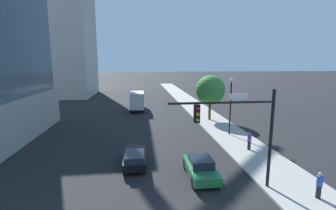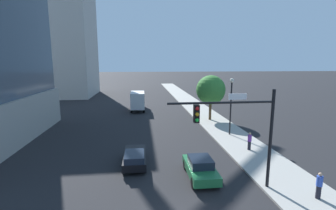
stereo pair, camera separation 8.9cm
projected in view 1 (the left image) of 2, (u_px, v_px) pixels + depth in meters
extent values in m
cube|color=#9E9B93|center=(216.00, 124.00, 31.42)|extent=(4.36, 120.00, 0.15)
cube|color=#B2AFA8|center=(63.00, 33.00, 56.30)|extent=(12.74, 15.65, 29.66)
cube|color=gold|center=(73.00, 9.00, 51.38)|extent=(0.90, 0.90, 38.38)
cylinder|color=black|center=(271.00, 139.00, 14.91)|extent=(0.20, 0.20, 6.24)
cylinder|color=black|center=(222.00, 103.00, 14.13)|extent=(6.42, 0.14, 0.14)
cube|color=black|center=(197.00, 114.00, 14.06)|extent=(0.32, 0.36, 1.05)
sphere|color=red|center=(198.00, 109.00, 13.82)|extent=(0.22, 0.22, 0.22)
sphere|color=orange|center=(198.00, 114.00, 13.88)|extent=(0.22, 0.22, 0.22)
sphere|color=green|center=(197.00, 120.00, 13.94)|extent=(0.22, 0.22, 0.22)
cube|color=white|center=(238.00, 96.00, 14.18)|extent=(1.10, 0.04, 0.36)
cylinder|color=black|center=(230.00, 109.00, 26.08)|extent=(0.16, 0.16, 5.75)
sphere|color=silver|center=(232.00, 80.00, 25.54)|extent=(0.44, 0.44, 0.44)
cylinder|color=brown|center=(210.00, 110.00, 33.26)|extent=(0.36, 0.36, 2.64)
sphere|color=#387F33|center=(210.00, 90.00, 32.77)|extent=(3.96, 3.96, 3.96)
cube|color=#1E6638|center=(200.00, 169.00, 16.86)|extent=(1.80, 4.21, 0.58)
cube|color=#19212D|center=(201.00, 162.00, 16.73)|extent=(1.51, 1.84, 0.56)
cylinder|color=black|center=(185.00, 164.00, 18.21)|extent=(0.22, 0.72, 0.72)
cylinder|color=black|center=(206.00, 163.00, 18.40)|extent=(0.22, 0.72, 0.72)
cylinder|color=black|center=(194.00, 183.00, 15.41)|extent=(0.22, 0.72, 0.72)
cylinder|color=black|center=(218.00, 181.00, 15.60)|extent=(0.22, 0.72, 0.72)
cube|color=black|center=(135.00, 157.00, 18.98)|extent=(1.72, 4.32, 0.57)
cube|color=#19212D|center=(135.00, 156.00, 17.85)|extent=(1.44, 2.14, 0.47)
cylinder|color=black|center=(126.00, 154.00, 20.38)|extent=(0.22, 0.68, 0.68)
cylinder|color=black|center=(144.00, 153.00, 20.55)|extent=(0.22, 0.68, 0.68)
cylinder|color=black|center=(124.00, 169.00, 17.50)|extent=(0.22, 0.68, 0.68)
cylinder|color=black|center=(145.00, 168.00, 17.67)|extent=(0.22, 0.68, 0.68)
cube|color=#1E4799|center=(137.00, 98.00, 42.81)|extent=(2.20, 1.82, 2.17)
cube|color=silver|center=(137.00, 100.00, 39.53)|extent=(2.20, 4.53, 2.56)
cylinder|color=black|center=(132.00, 105.00, 42.91)|extent=(0.30, 1.00, 1.00)
cylinder|color=black|center=(143.00, 105.00, 43.13)|extent=(0.30, 1.00, 1.00)
cylinder|color=black|center=(131.00, 110.00, 38.55)|extent=(0.30, 1.00, 1.00)
cylinder|color=black|center=(143.00, 109.00, 38.77)|extent=(0.30, 1.00, 1.00)
cylinder|color=black|center=(249.00, 145.00, 21.85)|extent=(0.28, 0.28, 0.78)
cylinder|color=purple|center=(249.00, 138.00, 21.73)|extent=(0.34, 0.34, 0.60)
sphere|color=tan|center=(250.00, 134.00, 21.66)|extent=(0.21, 0.21, 0.21)
cylinder|color=black|center=(318.00, 192.00, 14.03)|extent=(0.28, 0.28, 0.78)
cylinder|color=#2D4CB2|center=(320.00, 181.00, 13.91)|extent=(0.34, 0.34, 0.60)
sphere|color=tan|center=(320.00, 174.00, 13.84)|extent=(0.21, 0.21, 0.21)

